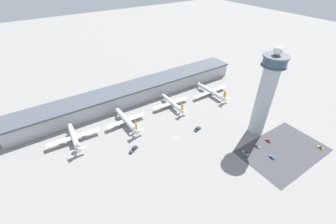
{
  "coord_description": "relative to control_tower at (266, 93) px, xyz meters",
  "views": [
    {
      "loc": [
        -78.19,
        -107.76,
        118.34
      ],
      "look_at": [
        8.19,
        23.44,
        7.85
      ],
      "focal_mm": 24.0,
      "sensor_mm": 36.0,
      "label": 1
    }
  ],
  "objects": [
    {
      "name": "car_white_wagon",
      "position": [
        -13.6,
        -12.99,
        -35.15
      ],
      "size": [
        2.08,
        4.15,
        1.58
      ],
      "color": "black",
      "rests_on": "ground"
    },
    {
      "name": "car_blue_compact",
      "position": [
        -14.01,
        -26.16,
        -35.21
      ],
      "size": [
        1.89,
        4.28,
        1.42
      ],
      "color": "black",
      "rests_on": "ground"
    },
    {
      "name": "car_navy_sedan",
      "position": [
        24.65,
        -40.11,
        -35.23
      ],
      "size": [
        1.97,
        4.15,
        1.37
      ],
      "color": "black",
      "rests_on": "ground"
    },
    {
      "name": "airplane_gate_bravo",
      "position": [
        -83.85,
        65.7,
        -31.53
      ],
      "size": [
        34.86,
        38.65,
        13.72
      ],
      "color": "white",
      "rests_on": "ground"
    },
    {
      "name": "car_grey_coupe",
      "position": [
        -26.45,
        -13.08,
        -35.22
      ],
      "size": [
        1.89,
        4.71,
        1.4
      ],
      "color": "black",
      "rests_on": "ground"
    },
    {
      "name": "car_yellow_taxi",
      "position": [
        -1.46,
        -13.73,
        -35.17
      ],
      "size": [
        1.8,
        4.49,
        1.54
      ],
      "color": "black",
      "rests_on": "ground"
    },
    {
      "name": "airplane_gate_charlie",
      "position": [
        -36.52,
        67.36,
        -31.77
      ],
      "size": [
        36.77,
        35.82,
        11.91
      ],
      "color": "white",
      "rests_on": "ground"
    },
    {
      "name": "control_tower",
      "position": [
        0.0,
        0.0,
        0.0
      ],
      "size": [
        17.18,
        17.18,
        70.45
      ],
      "color": "#ADB2BC",
      "rests_on": "ground"
    },
    {
      "name": "parking_lot_surface",
      "position": [
        -1.12,
        -26.54,
        -35.76
      ],
      "size": [
        64.0,
        40.0,
        0.01
      ],
      "primitive_type": "cube",
      "color": "#424247",
      "rests_on": "ground"
    },
    {
      "name": "airplane_gate_alpha",
      "position": [
        -126.31,
        67.77,
        -31.22
      ],
      "size": [
        39.8,
        33.27,
        13.07
      ],
      "color": "white",
      "rests_on": "ground"
    },
    {
      "name": "airplane_gate_delta",
      "position": [
        8.65,
        63.26,
        -31.82
      ],
      "size": [
        41.13,
        39.14,
        12.59
      ],
      "color": "silver",
      "rests_on": "ground"
    },
    {
      "name": "service_truck_catering",
      "position": [
        -92.84,
        34.54,
        -34.85
      ],
      "size": [
        8.15,
        5.66,
        2.64
      ],
      "color": "black",
      "rests_on": "ground"
    },
    {
      "name": "ground_plane",
      "position": [
        -58.97,
        28.88,
        -35.76
      ],
      "size": [
        1000.0,
        1000.0,
        0.0
      ],
      "primitive_type": "plane",
      "color": "gray"
    },
    {
      "name": "service_truck_fuel",
      "position": [
        -38.42,
        26.95,
        -34.86
      ],
      "size": [
        6.63,
        3.85,
        2.62
      ],
      "color": "black",
      "rests_on": "ground"
    },
    {
      "name": "terminal_building",
      "position": [
        -58.97,
        98.88,
        -28.14
      ],
      "size": [
        227.95,
        25.0,
        15.05
      ],
      "color": "#B2B2B7",
      "rests_on": "ground"
    }
  ]
}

